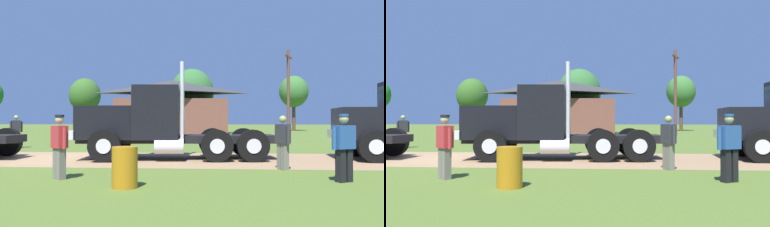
# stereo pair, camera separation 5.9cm
# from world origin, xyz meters

# --- Properties ---
(ground_plane) EXTENTS (200.00, 200.00, 0.00)m
(ground_plane) POSITION_xyz_m (0.00, 0.00, 0.00)
(ground_plane) COLOR #506626
(dirt_track) EXTENTS (120.00, 5.20, 0.01)m
(dirt_track) POSITION_xyz_m (0.00, 0.00, 0.00)
(dirt_track) COLOR #987551
(dirt_track) RESTS_ON ground_plane
(truck_foreground_white) EXTENTS (7.49, 3.04, 3.50)m
(truck_foreground_white) POSITION_xyz_m (2.88, 0.07, 1.28)
(truck_foreground_white) COLOR black
(truck_foreground_white) RESTS_ON ground_plane
(visitor_standing_near) EXTENTS (0.63, 0.46, 1.60)m
(visitor_standing_near) POSITION_xyz_m (8.30, -4.69, 0.88)
(visitor_standing_near) COLOR #264C8C
(visitor_standing_near) RESTS_ON ground_plane
(visitor_walking_mid) EXTENTS (0.49, 0.45, 1.58)m
(visitor_walking_mid) POSITION_xyz_m (1.46, -4.77, 0.84)
(visitor_walking_mid) COLOR #B22D33
(visitor_walking_mid) RESTS_ON ground_plane
(visitor_by_barrel) EXTENTS (0.43, 0.56, 1.58)m
(visitor_by_barrel) POSITION_xyz_m (7.24, -2.63, 0.85)
(visitor_by_barrel) COLOR #2D2D33
(visitor_by_barrel) RESTS_ON ground_plane
(visitor_far_side) EXTENTS (0.48, 0.48, 1.69)m
(visitor_far_side) POSITION_xyz_m (-5.03, 4.81, 0.91)
(visitor_far_side) COLOR #2D2D33
(visitor_far_side) RESTS_ON ground_plane
(steel_barrel) EXTENTS (0.55, 0.55, 0.88)m
(steel_barrel) POSITION_xyz_m (3.36, -5.80, 0.44)
(steel_barrel) COLOR #B27214
(steel_barrel) RESTS_ON ground_plane
(shed_building) EXTENTS (12.41, 7.61, 5.65)m
(shed_building) POSITION_xyz_m (0.36, 25.68, 2.73)
(shed_building) COLOR brown
(shed_building) RESTS_ON ground_plane
(utility_pole_near) EXTENTS (1.03, 2.06, 7.79)m
(utility_pole_near) POSITION_xyz_m (11.67, 20.65, 4.15)
(utility_pole_near) COLOR brown
(utility_pole_near) RESTS_ON ground_plane
(tree_mid) EXTENTS (4.45, 4.45, 7.40)m
(tree_mid) POSITION_xyz_m (-13.83, 38.61, 4.94)
(tree_mid) COLOR #513823
(tree_mid) RESTS_ON ground_plane
(tree_right) EXTENTS (5.04, 5.04, 7.32)m
(tree_right) POSITION_xyz_m (2.29, 29.17, 4.54)
(tree_right) COLOR #513823
(tree_right) RESTS_ON ground_plane
(tree_far_right) EXTENTS (3.74, 3.74, 7.22)m
(tree_far_right) POSITION_xyz_m (15.15, 35.90, 5.12)
(tree_far_right) COLOR #513823
(tree_far_right) RESTS_ON ground_plane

